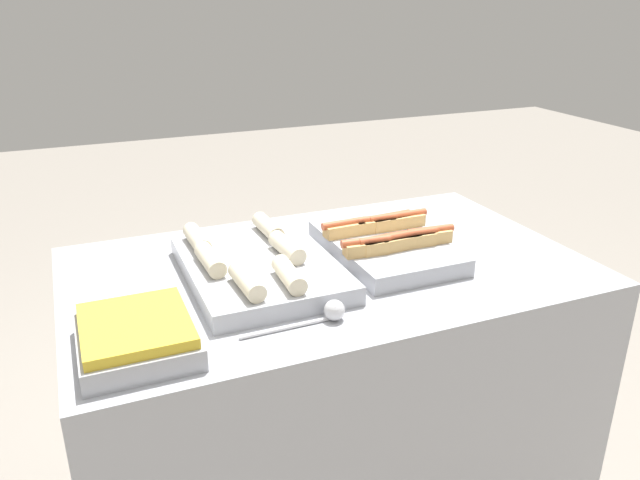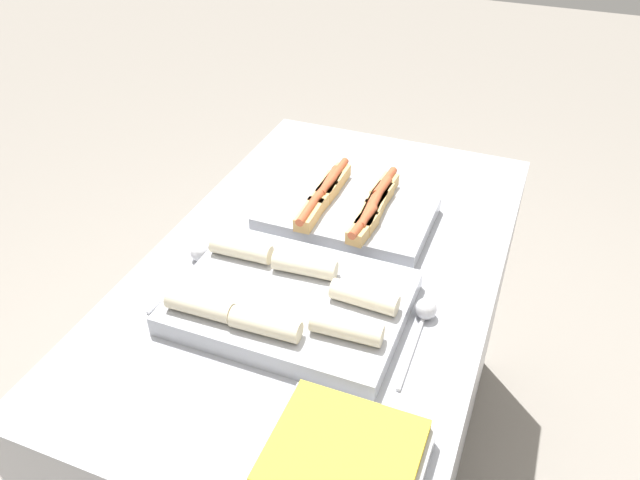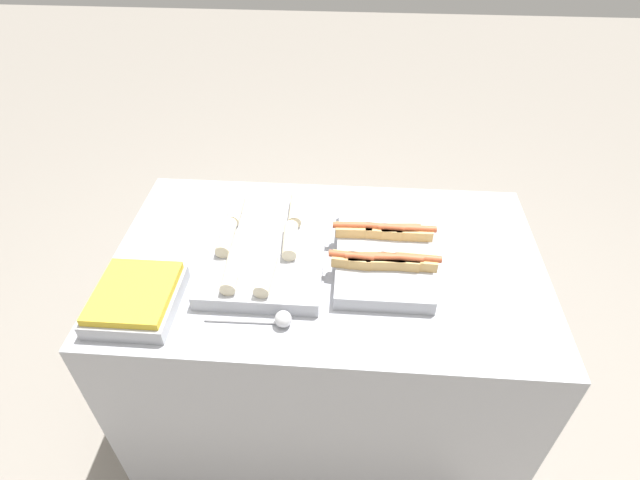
% 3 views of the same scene
% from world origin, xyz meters
% --- Properties ---
extents(ground_plane, '(12.00, 12.00, 0.00)m').
position_xyz_m(ground_plane, '(0.00, 0.00, 0.00)').
color(ground_plane, gray).
extents(counter, '(1.43, 0.86, 0.94)m').
position_xyz_m(counter, '(0.00, 0.00, 0.47)').
color(counter, '#A8AAB2').
rests_on(counter, ground_plane).
extents(tray_hotdogs, '(0.35, 0.45, 0.10)m').
position_xyz_m(tray_hotdogs, '(0.18, -0.00, 0.97)').
color(tray_hotdogs, '#A8AAB2').
rests_on(tray_hotdogs, counter).
extents(tray_wraps, '(0.38, 0.52, 0.10)m').
position_xyz_m(tray_wraps, '(-0.20, 0.00, 0.97)').
color(tray_wraps, '#A8AAB2').
rests_on(tray_wraps, counter).
extents(tray_side_front, '(0.24, 0.27, 0.07)m').
position_xyz_m(tray_side_front, '(-0.55, -0.25, 0.97)').
color(tray_side_front, '#A8AAB2').
rests_on(tray_side_front, counter).
extents(serving_spoon_near, '(0.26, 0.05, 0.05)m').
position_xyz_m(serving_spoon_near, '(-0.13, -0.29, 0.96)').
color(serving_spoon_near, silver).
rests_on(serving_spoon_near, counter).
extents(serving_spoon_far, '(0.25, 0.05, 0.05)m').
position_xyz_m(serving_spoon_far, '(-0.13, 0.29, 0.96)').
color(serving_spoon_far, silver).
rests_on(serving_spoon_far, counter).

